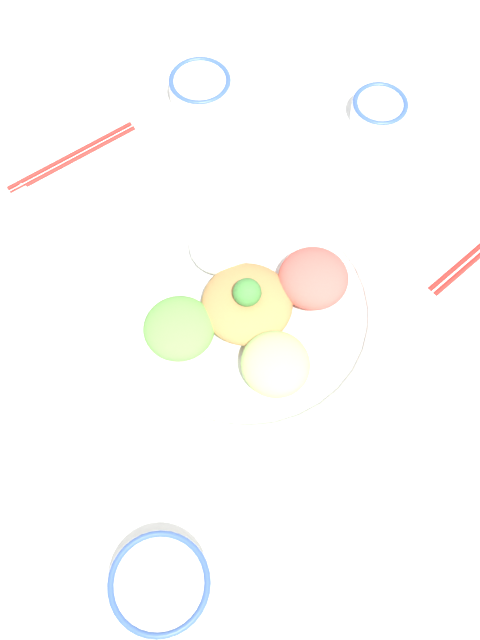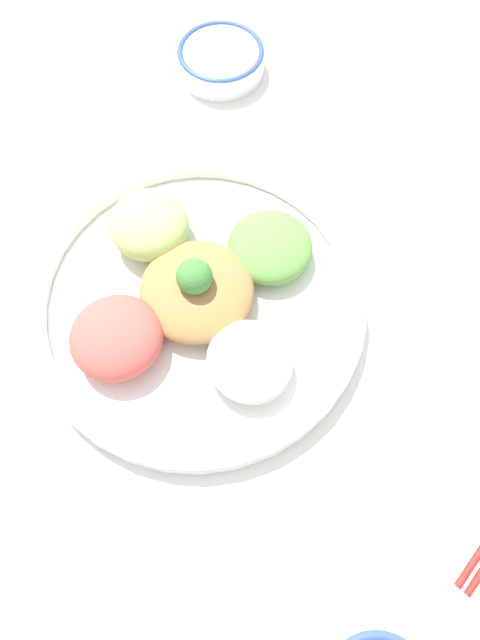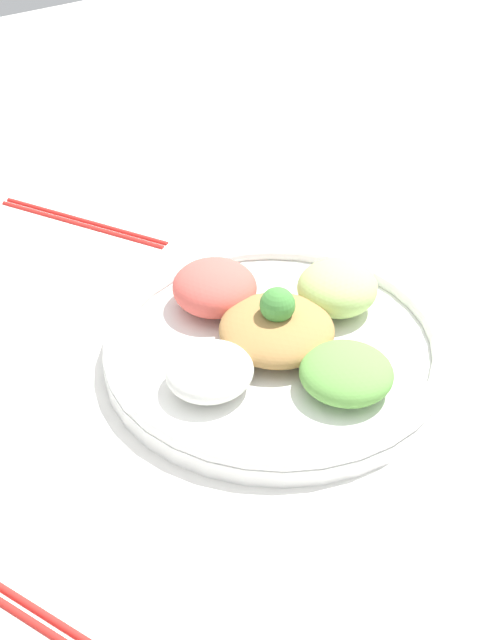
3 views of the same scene
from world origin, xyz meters
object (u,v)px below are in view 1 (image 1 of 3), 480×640
object	(u,v)px
salad_platter	(248,310)
sauce_bowl_dark	(379,109)
sauce_bowl_red	(200,89)
rice_bowl_blue	(160,585)
chopsticks_pair_far	(72,156)

from	to	relation	value
salad_platter	sauce_bowl_dark	size ratio (longest dim) A/B	4.25
sauce_bowl_red	salad_platter	bearing A→B (deg)	178.80
sauce_bowl_red	sauce_bowl_dark	distance (m)	0.28
sauce_bowl_red	sauce_bowl_dark	xyz separation A→B (m)	(-0.09, -0.26, -0.01)
sauce_bowl_dark	sauce_bowl_red	bearing A→B (deg)	70.65
rice_bowl_blue	chopsticks_pair_far	xyz separation A→B (m)	(0.63, 0.03, -0.02)
chopsticks_pair_far	rice_bowl_blue	bearing A→B (deg)	-110.19
rice_bowl_blue	salad_platter	bearing A→B (deg)	-28.34
rice_bowl_blue	chopsticks_pair_far	world-z (taller)	rice_bowl_blue
sauce_bowl_red	rice_bowl_blue	size ratio (longest dim) A/B	0.82
sauce_bowl_red	chopsticks_pair_far	xyz separation A→B (m)	(-0.07, 0.21, -0.02)
rice_bowl_blue	chopsticks_pair_far	size ratio (longest dim) A/B	0.57
rice_bowl_blue	chopsticks_pair_far	distance (m)	0.63
salad_platter	chopsticks_pair_far	world-z (taller)	salad_platter
salad_platter	chopsticks_pair_far	bearing A→B (deg)	32.57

